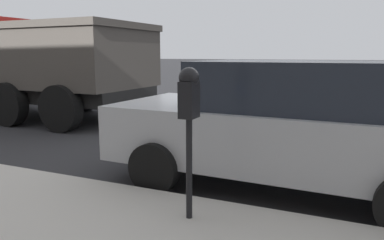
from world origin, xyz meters
The scene contains 4 objects.
ground_plane centered at (0.00, 0.00, 0.00)m, with size 220.00×220.00×0.00m, color #2B2B2D.
parking_meter centered at (-2.73, -0.10, 1.24)m, with size 0.21×0.19×1.46m.
car_silver centered at (-1.10, -0.75, 0.84)m, with size 2.21×4.46×1.61m.
dump_truck centered at (1.77, 6.70, 1.49)m, with size 3.10×6.70×2.76m.
Camera 1 is at (-5.86, -1.51, 1.70)m, focal length 35.00 mm.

